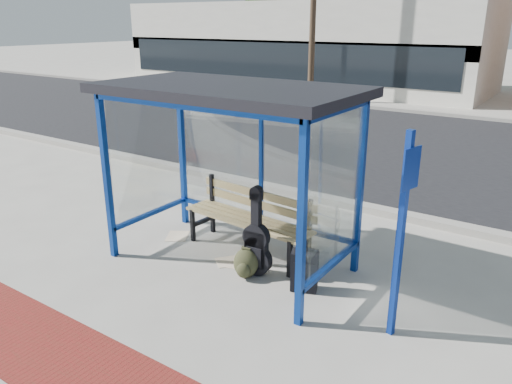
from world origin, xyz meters
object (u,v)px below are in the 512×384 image
Objects in this scene: bench at (251,216)px; backpack at (246,264)px; guitar_bag at (256,245)px; suitcase at (304,271)px.

backpack is at bearing -55.00° from bench.
suitcase is (0.72, -0.01, -0.16)m from guitar_bag.
suitcase is at bearing -19.92° from bench.
bench is 0.72m from guitar_bag.
backpack is at bearing -121.67° from guitar_bag.
guitar_bag is 2.02× the size of suitcase.
guitar_bag is at bearing 44.17° from backpack.
bench is 3.61× the size of suitcase.
backpack is (-0.07, -0.14, -0.23)m from guitar_bag.
bench reaches higher than suitcase.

